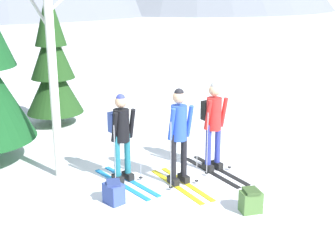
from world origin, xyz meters
TOP-DOWN VIEW (x-y plane):
  - ground_plane at (0.00, 0.00)m, footprint 400.00×400.00m
  - skier_in_black at (-0.74, 0.07)m, footprint 1.06×1.61m
  - skier_in_blue at (0.24, -0.23)m, footprint 0.85×1.64m
  - skier_in_red at (1.01, 0.28)m, footprint 0.88×1.66m
  - pine_tree_far at (-2.06, 3.89)m, footprint 1.41×1.41m
  - birch_tree_tall at (-1.87, 0.55)m, footprint 0.80×0.55m
  - backpack_on_snow_front at (1.13, -1.48)m, footprint 0.34×0.28m
  - backpack_on_snow_beside at (-0.96, -0.77)m, footprint 0.37×0.40m

SIDE VIEW (x-z plane):
  - ground_plane at x=0.00m, z-range 0.00..0.00m
  - backpack_on_snow_front at x=1.13m, z-range 0.00..0.38m
  - backpack_on_snow_beside at x=-0.96m, z-range 0.00..0.38m
  - skier_in_black at x=-0.74m, z-range 0.09..1.72m
  - skier_in_blue at x=0.24m, z-range 0.09..1.84m
  - skier_in_red at x=1.01m, z-range 0.11..1.83m
  - pine_tree_far at x=-2.06m, z-range -0.14..3.25m
  - birch_tree_tall at x=-1.87m, z-range 0.04..3.93m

